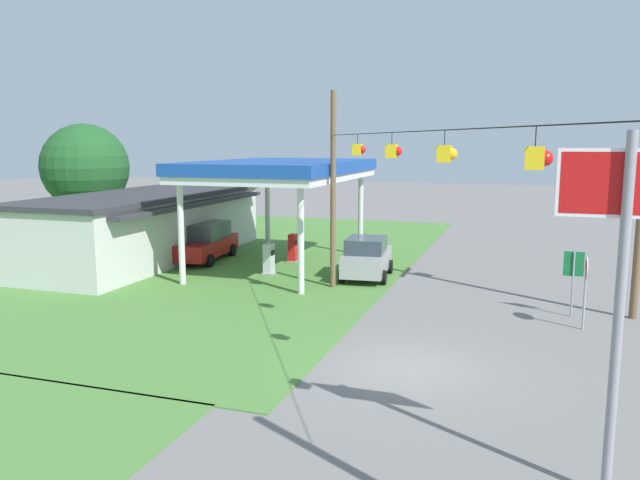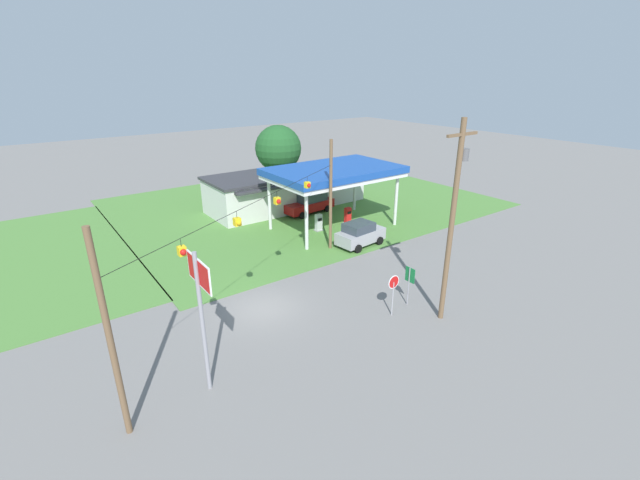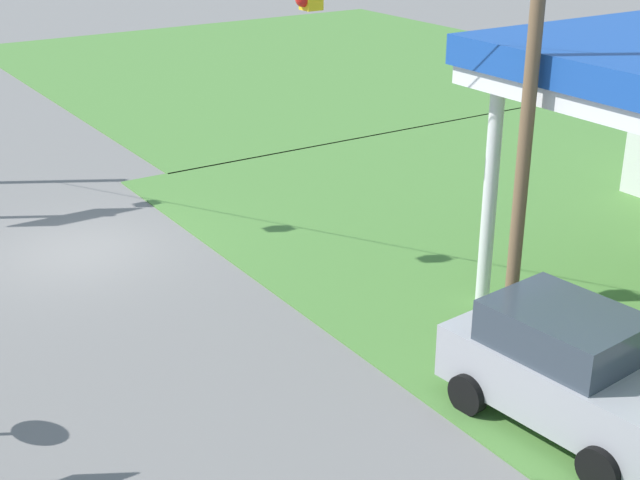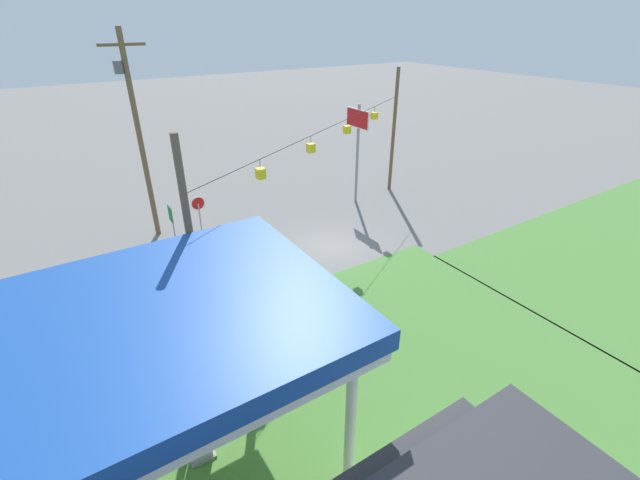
% 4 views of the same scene
% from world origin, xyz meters
% --- Properties ---
extents(ground_plane, '(160.00, 160.00, 0.00)m').
position_xyz_m(ground_plane, '(0.00, 0.00, 0.00)').
color(ground_plane, slate).
extents(gas_station_canopy, '(11.02, 7.02, 5.39)m').
position_xyz_m(gas_station_canopy, '(11.90, 8.70, 4.89)').
color(gas_station_canopy, silver).
rests_on(gas_station_canopy, ground).
extents(fuel_pump_near, '(0.71, 0.56, 1.51)m').
position_xyz_m(fuel_pump_near, '(10.27, 8.70, 0.72)').
color(fuel_pump_near, gray).
rests_on(fuel_pump_near, ground).
extents(car_at_pumps_front, '(4.18, 2.41, 1.96)m').
position_xyz_m(car_at_pumps_front, '(10.95, 4.05, 1.00)').
color(car_at_pumps_front, '#9E9EA3').
rests_on(car_at_pumps_front, ground).
extents(stop_sign_roadside, '(0.80, 0.08, 2.50)m').
position_xyz_m(stop_sign_roadside, '(5.55, -4.90, 1.81)').
color(stop_sign_roadside, '#99999E').
rests_on(stop_sign_roadside, ground).
extents(stop_sign_overhead, '(0.22, 2.26, 6.51)m').
position_xyz_m(stop_sign_overhead, '(-5.17, -4.51, 4.68)').
color(stop_sign_overhead, gray).
rests_on(stop_sign_overhead, ground).
extents(route_sign, '(0.10, 0.70, 2.40)m').
position_xyz_m(route_sign, '(7.17, -4.61, 1.71)').
color(route_sign, gray).
rests_on(route_sign, ground).
extents(utility_pole_main, '(2.20, 0.44, 10.96)m').
position_xyz_m(utility_pole_main, '(7.64, -6.73, 6.10)').
color(utility_pole_main, brown).
rests_on(utility_pole_main, ground).
extents(signal_span_gantry, '(17.67, 10.24, 8.45)m').
position_xyz_m(signal_span_gantry, '(-0.00, -0.01, 4.62)').
color(signal_span_gantry, brown).
rests_on(signal_span_gantry, ground).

